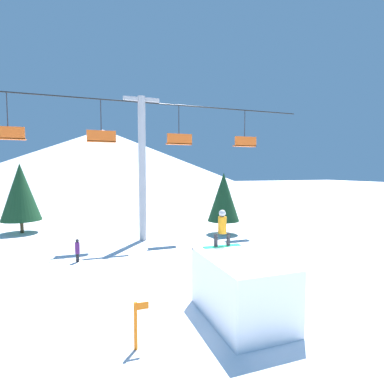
# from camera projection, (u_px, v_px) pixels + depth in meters

# --- Properties ---
(ground_plane) EXTENTS (220.00, 220.00, 0.00)m
(ground_plane) POSITION_uv_depth(u_px,v_px,m) (248.00, 316.00, 9.88)
(ground_plane) COLOR white
(mountain_ridge) EXTENTS (82.04, 82.04, 16.02)m
(mountain_ridge) POSITION_uv_depth(u_px,v_px,m) (103.00, 159.00, 83.11)
(mountain_ridge) COLOR silver
(mountain_ridge) RESTS_ON ground_plane
(snow_ramp) EXTENTS (2.17, 3.49, 2.00)m
(snow_ramp) POSITION_uv_depth(u_px,v_px,m) (241.00, 288.00, 9.72)
(snow_ramp) COLOR white
(snow_ramp) RESTS_ON ground_plane
(snowboarder) EXTENTS (1.45, 0.31, 1.37)m
(snowboarder) POSITION_uv_depth(u_px,v_px,m) (222.00, 228.00, 11.00)
(snowboarder) COLOR #1E9E6B
(snowboarder) RESTS_ON snow_ramp
(chairlift) EXTENTS (24.64, 0.50, 9.75)m
(chairlift) POSITION_uv_depth(u_px,v_px,m) (142.00, 157.00, 20.23)
(chairlift) COLOR #9E9EA3
(chairlift) RESTS_ON ground_plane
(pine_tree_near) EXTENTS (2.40, 2.40, 4.64)m
(pine_tree_near) POSITION_uv_depth(u_px,v_px,m) (224.00, 197.00, 22.45)
(pine_tree_near) COLOR #4C3823
(pine_tree_near) RESTS_ON ground_plane
(pine_tree_far) EXTENTS (2.89, 2.89, 5.36)m
(pine_tree_far) POSITION_uv_depth(u_px,v_px,m) (20.00, 192.00, 22.75)
(pine_tree_far) COLOR #4C3823
(pine_tree_far) RESTS_ON ground_plane
(trail_marker) EXTENTS (0.41, 0.10, 1.30)m
(trail_marker) POSITION_uv_depth(u_px,v_px,m) (136.00, 324.00, 8.01)
(trail_marker) COLOR orange
(trail_marker) RESTS_ON ground_plane
(distant_skier) EXTENTS (0.24, 0.24, 1.23)m
(distant_skier) POSITION_uv_depth(u_px,v_px,m) (77.00, 249.00, 15.68)
(distant_skier) COLOR black
(distant_skier) RESTS_ON ground_plane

